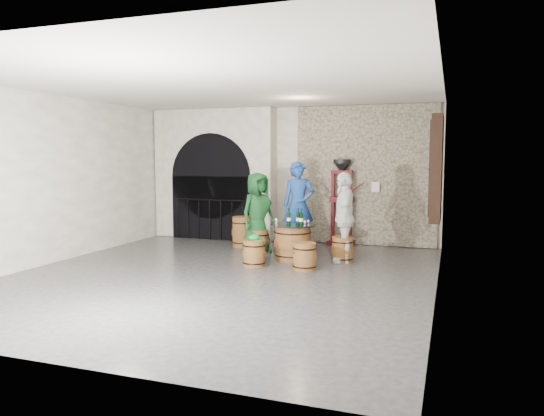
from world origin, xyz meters
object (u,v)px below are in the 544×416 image
(barrel_stool_far, at_px, (297,239))
(barrel_stool_near_right, at_px, (305,256))
(person_white, at_px, (344,217))
(side_barrel, at_px, (243,232))
(barrel_stool_near_left, at_px, (254,253))
(wine_bottle_right, at_px, (298,218))
(barrel_stool_left, at_px, (259,241))
(barrel_stool_right, at_px, (342,249))
(wine_bottle_left, at_px, (289,218))
(corking_press, at_px, (342,196))
(person_green, at_px, (258,213))
(wine_bottle_center, at_px, (301,218))
(person_blue, at_px, (298,205))
(barrel_table, at_px, (293,242))

(barrel_stool_far, relative_size, barrel_stool_near_right, 1.00)
(person_white, bearing_deg, side_barrel, -120.05)
(barrel_stool_near_left, bearing_deg, wine_bottle_right, 57.66)
(person_white, relative_size, wine_bottle_right, 5.35)
(barrel_stool_left, height_order, barrel_stool_right, same)
(wine_bottle_left, height_order, corking_press, corking_press)
(person_green, distance_m, wine_bottle_right, 1.07)
(barrel_stool_right, xyz_separation_m, wine_bottle_center, (-0.81, -0.09, 0.58))
(barrel_stool_far, relative_size, wine_bottle_center, 1.52)
(barrel_stool_far, height_order, person_white, person_white)
(barrel_stool_far, bearing_deg, person_blue, 101.20)
(barrel_stool_near_right, relative_size, wine_bottle_right, 1.52)
(person_green, relative_size, wine_bottle_left, 5.22)
(side_barrel, distance_m, corking_press, 2.40)
(barrel_table, distance_m, person_white, 1.14)
(person_blue, height_order, wine_bottle_center, person_blue)
(barrel_stool_right, xyz_separation_m, barrel_stool_near_right, (-0.49, -0.93, 0.00))
(person_blue, height_order, corking_press, corking_press)
(barrel_stool_left, bearing_deg, barrel_stool_right, -10.70)
(wine_bottle_center, bearing_deg, person_blue, 108.71)
(barrel_stool_right, bearing_deg, barrel_stool_near_left, -147.42)
(wine_bottle_left, height_order, side_barrel, wine_bottle_left)
(barrel_table, bearing_deg, person_blue, 101.20)
(barrel_table, bearing_deg, person_white, 4.77)
(barrel_stool_near_left, distance_m, side_barrel, 2.16)
(person_green, bearing_deg, barrel_stool_near_right, -104.77)
(person_green, height_order, wine_bottle_right, person_green)
(wine_bottle_center, bearing_deg, barrel_stool_near_right, -69.60)
(barrel_stool_far, height_order, barrel_stool_near_right, same)
(barrel_stool_near_left, bearing_deg, barrel_table, 60.39)
(person_white, xyz_separation_m, wine_bottle_center, (-0.84, -0.09, -0.04))
(barrel_stool_right, height_order, side_barrel, side_barrel)
(barrel_stool_right, height_order, wine_bottle_right, wine_bottle_right)
(person_white, xyz_separation_m, side_barrel, (-2.51, 0.97, -0.53))
(barrel_stool_far, relative_size, side_barrel, 0.73)
(person_blue, bearing_deg, barrel_stool_near_left, -119.95)
(barrel_stool_far, distance_m, person_white, 1.61)
(barrel_stool_left, bearing_deg, wine_bottle_right, -21.09)
(barrel_stool_far, xyz_separation_m, barrel_stool_near_right, (0.68, -1.82, 0.00))
(person_blue, distance_m, wine_bottle_right, 1.20)
(barrel_stool_right, bearing_deg, side_barrel, 158.66)
(barrel_stool_right, relative_size, wine_bottle_center, 1.52)
(wine_bottle_right, bearing_deg, corking_press, 75.96)
(wine_bottle_right, xyz_separation_m, corking_press, (0.48, 1.90, 0.32))
(wine_bottle_left, bearing_deg, barrel_stool_near_left, -115.29)
(barrel_stool_near_right, bearing_deg, side_barrel, 136.25)
(side_barrel, relative_size, corking_press, 0.34)
(barrel_stool_far, bearing_deg, person_green, -144.31)
(barrel_table, relative_size, corking_press, 0.46)
(barrel_table, distance_m, wine_bottle_center, 0.51)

